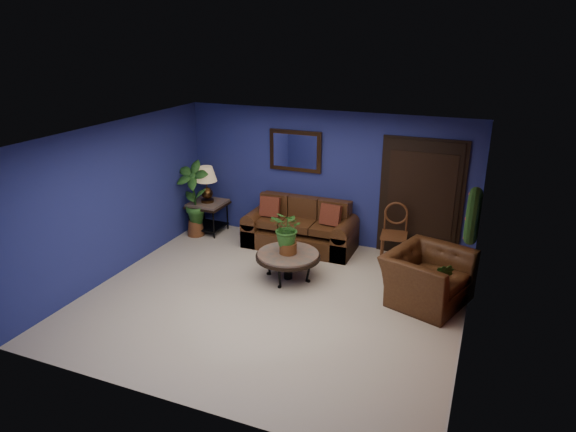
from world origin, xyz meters
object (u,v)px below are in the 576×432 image
at_px(sofa, 301,231).
at_px(coffee_table, 288,256).
at_px(side_chair, 395,229).
at_px(table_lamp, 206,180).
at_px(armchair, 427,277).
at_px(end_table, 208,209).

distance_m(sofa, coffee_table, 1.37).
distance_m(coffee_table, side_chair, 2.01).
distance_m(table_lamp, side_chair, 3.73).
distance_m(side_chair, armchair, 1.51).
bearing_deg(sofa, armchair, -26.71).
height_order(coffee_table, end_table, end_table).
bearing_deg(armchair, side_chair, 49.29).
height_order(end_table, table_lamp, table_lamp).
xyz_separation_m(coffee_table, side_chair, (1.44, 1.39, 0.19)).
relative_size(side_chair, armchair, 0.86).
relative_size(sofa, armchair, 1.70).
bearing_deg(end_table, side_chair, 1.18).
relative_size(end_table, armchair, 0.58).
xyz_separation_m(coffee_table, armchair, (2.19, 0.10, -0.00)).
bearing_deg(table_lamp, sofa, 0.78).
height_order(table_lamp, armchair, table_lamp).
xyz_separation_m(end_table, side_chair, (3.70, 0.08, 0.10)).
bearing_deg(coffee_table, table_lamp, 149.82).
height_order(end_table, side_chair, side_chair).
bearing_deg(coffee_table, armchair, 2.50).
bearing_deg(sofa, end_table, -179.22).
bearing_deg(sofa, coffee_table, -78.14).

